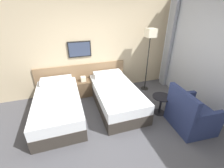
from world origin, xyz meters
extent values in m
plane|color=#47474C|center=(0.00, 0.00, 0.00)|extent=(16.00, 16.00, 0.00)
cube|color=#C6B28E|center=(0.00, 2.05, 1.35)|extent=(10.00, 0.06, 2.70)
cube|color=#846647|center=(-0.47, 2.00, 0.44)|extent=(2.65, 0.04, 0.88)
cube|color=black|center=(-0.47, 2.00, 1.33)|extent=(0.64, 0.03, 0.44)
cube|color=#333D56|center=(-0.47, 1.99, 1.33)|extent=(0.58, 0.01, 0.38)
cube|color=#8E939E|center=(2.22, 1.67, 1.32)|extent=(0.10, 0.24, 2.64)
cube|color=#332D28|center=(-1.20, 0.96, 0.15)|extent=(1.03, 2.03, 0.29)
cube|color=silver|center=(-1.20, 0.96, 0.41)|extent=(1.02, 2.01, 0.24)
cube|color=silver|center=(-1.20, 1.74, 0.60)|extent=(0.82, 0.34, 0.13)
cube|color=#332D28|center=(0.26, 0.96, 0.15)|extent=(1.03, 2.03, 0.29)
cube|color=silver|center=(0.26, 0.96, 0.41)|extent=(1.02, 2.01, 0.24)
cube|color=silver|center=(0.26, 1.74, 0.60)|extent=(0.82, 0.34, 0.13)
cube|color=brown|center=(-0.47, 1.76, 0.23)|extent=(0.42, 0.36, 0.46)
cube|color=beige|center=(-0.47, 1.76, 0.53)|extent=(0.14, 0.14, 0.14)
cylinder|color=black|center=(1.46, 1.53, 0.01)|extent=(0.24, 0.24, 0.02)
cylinder|color=black|center=(1.46, 1.53, 0.83)|extent=(0.02, 0.02, 1.62)
cube|color=beige|center=(1.46, 1.53, 1.75)|extent=(0.26, 0.26, 0.24)
cylinder|color=black|center=(1.19, 0.29, 0.01)|extent=(0.29, 0.29, 0.01)
cylinder|color=black|center=(1.19, 0.29, 0.24)|extent=(0.05, 0.05, 0.45)
cylinder|color=black|center=(1.19, 0.29, 0.47)|extent=(0.44, 0.44, 0.02)
cube|color=navy|center=(1.55, -0.32, 0.23)|extent=(0.81, 0.90, 0.46)
cube|color=navy|center=(1.22, -0.29, 0.69)|extent=(0.16, 0.85, 0.47)
cube|color=navy|center=(1.52, -0.69, 0.55)|extent=(0.64, 0.14, 0.18)
cube|color=navy|center=(1.58, 0.06, 0.55)|extent=(0.64, 0.14, 0.18)
camera|label=1|loc=(-0.88, -2.23, 2.37)|focal=24.00mm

